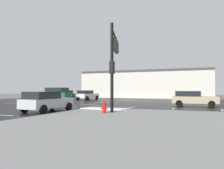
% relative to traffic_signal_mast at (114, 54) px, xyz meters
% --- Properties ---
extents(ground_plane, '(120.00, 120.00, 0.00)m').
position_rel_traffic_signal_mast_xyz_m(ground_plane, '(-6.10, 4.89, -4.53)').
color(ground_plane, slate).
extents(road_asphalt, '(44.00, 44.00, 0.02)m').
position_rel_traffic_signal_mast_xyz_m(road_asphalt, '(-6.10, 4.89, -4.52)').
color(road_asphalt, black).
rests_on(road_asphalt, ground_plane).
extents(sidewalk_corner, '(18.00, 18.00, 0.14)m').
position_rel_traffic_signal_mast_xyz_m(sidewalk_corner, '(5.90, -7.11, -4.46)').
color(sidewalk_corner, gray).
rests_on(sidewalk_corner, ground_plane).
extents(snow_strip_curbside, '(4.00, 1.60, 0.06)m').
position_rel_traffic_signal_mast_xyz_m(snow_strip_curbside, '(-1.10, 0.89, -4.36)').
color(snow_strip_curbside, white).
rests_on(snow_strip_curbside, sidewalk_corner).
extents(lane_markings, '(36.15, 36.15, 0.01)m').
position_rel_traffic_signal_mast_xyz_m(lane_markings, '(-4.89, 3.52, -4.51)').
color(lane_markings, silver).
rests_on(lane_markings, road_asphalt).
extents(traffic_signal_mast, '(1.71, 5.04, 6.41)m').
position_rel_traffic_signal_mast_xyz_m(traffic_signal_mast, '(0.00, 0.00, 0.00)').
color(traffic_signal_mast, black).
rests_on(traffic_signal_mast, sidewalk_corner).
extents(fire_hydrant, '(0.48, 0.26, 0.79)m').
position_rel_traffic_signal_mast_xyz_m(fire_hydrant, '(0.20, -2.24, -3.99)').
color(fire_hydrant, red).
rests_on(fire_hydrant, sidewalk_corner).
extents(strip_building_background, '(27.04, 8.00, 5.71)m').
position_rel_traffic_signal_mast_xyz_m(strip_building_background, '(-5.63, 31.95, -1.67)').
color(strip_building_background, beige).
rests_on(strip_building_background, ground_plane).
extents(sedan_tan, '(4.58, 2.12, 1.58)m').
position_rel_traffic_signal_mast_xyz_m(sedan_tan, '(5.38, 8.57, -3.68)').
color(sedan_tan, tan).
rests_on(sedan_tan, road_asphalt).
extents(suv_green, '(4.97, 2.52, 2.03)m').
position_rel_traffic_signal_mast_xyz_m(suv_green, '(-15.15, 13.43, -3.44)').
color(suv_green, '#195933').
rests_on(suv_green, road_asphalt).
extents(sedan_silver, '(2.17, 4.60, 1.58)m').
position_rel_traffic_signal_mast_xyz_m(sedan_silver, '(-4.84, -2.08, -3.68)').
color(sedan_silver, '#B7BABF').
rests_on(sedan_silver, road_asphalt).
extents(sedan_navy, '(4.62, 2.25, 1.58)m').
position_rel_traffic_signal_mast_xyz_m(sedan_navy, '(-17.23, 17.91, -3.68)').
color(sedan_navy, '#141E47').
rests_on(sedan_navy, road_asphalt).
extents(sedan_white, '(2.35, 4.66, 1.58)m').
position_rel_traffic_signal_mast_xyz_m(sedan_white, '(-12.22, 17.88, -3.68)').
color(sedan_white, white).
rests_on(sedan_white, road_asphalt).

